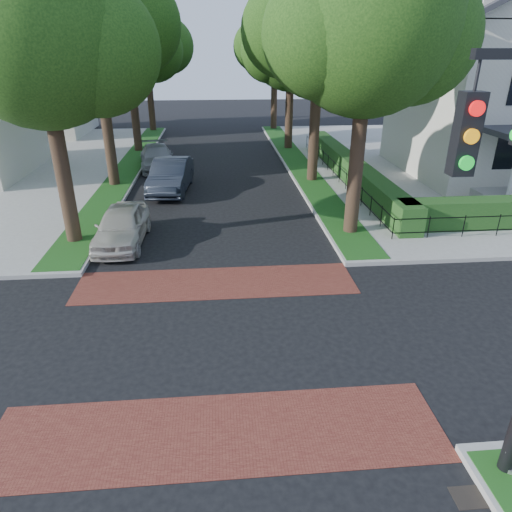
# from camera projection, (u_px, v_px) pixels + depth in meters

# --- Properties ---
(ground) EXTENTS (120.00, 120.00, 0.00)m
(ground) POSITION_uv_depth(u_px,v_px,m) (217.00, 340.00, 12.00)
(ground) COLOR black
(ground) RESTS_ON ground
(sidewalk_ne) EXTENTS (30.00, 30.00, 0.15)m
(sidewalk_ne) POSITION_uv_depth(u_px,v_px,m) (505.00, 160.00, 30.69)
(sidewalk_ne) COLOR gray
(sidewalk_ne) RESTS_ON ground
(crosswalk_far) EXTENTS (9.00, 2.20, 0.01)m
(crosswalk_far) POSITION_uv_depth(u_px,v_px,m) (217.00, 283.00, 14.89)
(crosswalk_far) COLOR maroon
(crosswalk_far) RESTS_ON ground
(crosswalk_near) EXTENTS (9.00, 2.20, 0.01)m
(crosswalk_near) POSITION_uv_depth(u_px,v_px,m) (219.00, 433.00, 9.10)
(crosswalk_near) COLOR maroon
(crosswalk_near) RESTS_ON ground
(storm_drain) EXTENTS (0.65, 0.45, 0.01)m
(storm_drain) POSITION_uv_depth(u_px,v_px,m) (471.00, 497.00, 7.81)
(storm_drain) COLOR black
(storm_drain) RESTS_ON ground
(grass_strip_ne) EXTENTS (1.60, 29.80, 0.02)m
(grass_strip_ne) POSITION_uv_depth(u_px,v_px,m) (298.00, 163.00, 29.64)
(grass_strip_ne) COLOR #1A4D16
(grass_strip_ne) RESTS_ON sidewalk_ne
(grass_strip_nw) EXTENTS (1.60, 29.80, 0.02)m
(grass_strip_nw) POSITION_uv_depth(u_px,v_px,m) (129.00, 166.00, 28.80)
(grass_strip_nw) COLOR #1A4D16
(grass_strip_nw) RESTS_ON sidewalk_nw
(tree_right_near) EXTENTS (7.75, 6.67, 10.66)m
(tree_right_near) POSITION_uv_depth(u_px,v_px,m) (370.00, 28.00, 15.80)
(tree_right_near) COLOR black
(tree_right_near) RESTS_ON sidewalk_ne
(tree_right_mid) EXTENTS (8.25, 7.09, 11.22)m
(tree_right_mid) POSITION_uv_depth(u_px,v_px,m) (321.00, 26.00, 22.90)
(tree_right_mid) COLOR black
(tree_right_mid) RESTS_ON sidewalk_ne
(tree_right_far) EXTENTS (7.25, 6.23, 9.74)m
(tree_right_far) POSITION_uv_depth(u_px,v_px,m) (292.00, 49.00, 31.48)
(tree_right_far) COLOR black
(tree_right_far) RESTS_ON sidewalk_ne
(tree_right_back) EXTENTS (7.50, 6.45, 10.20)m
(tree_right_back) POSITION_uv_depth(u_px,v_px,m) (276.00, 44.00, 39.48)
(tree_right_back) COLOR black
(tree_right_back) RESTS_ON sidewalk_ne
(tree_left_near) EXTENTS (7.50, 6.45, 10.20)m
(tree_left_near) POSITION_uv_depth(u_px,v_px,m) (44.00, 39.00, 15.09)
(tree_left_near) COLOR black
(tree_left_near) RESTS_ON sidewalk_nw
(tree_left_mid) EXTENTS (8.00, 6.88, 11.48)m
(tree_left_mid) POSITION_uv_depth(u_px,v_px,m) (96.00, 16.00, 21.89)
(tree_left_mid) COLOR black
(tree_left_mid) RESTS_ON sidewalk_nw
(tree_left_far) EXTENTS (7.00, 6.02, 9.86)m
(tree_left_far) POSITION_uv_depth(u_px,v_px,m) (130.00, 45.00, 30.52)
(tree_left_far) COLOR black
(tree_left_far) RESTS_ON sidewalk_nw
(tree_left_back) EXTENTS (7.75, 6.66, 10.44)m
(tree_left_back) POSITION_uv_depth(u_px,v_px,m) (147.00, 42.00, 38.57)
(tree_left_back) COLOR black
(tree_left_back) RESTS_ON sidewalk_nw
(hedge_main_road) EXTENTS (1.00, 18.00, 1.20)m
(hedge_main_road) POSITION_uv_depth(u_px,v_px,m) (350.00, 168.00, 25.86)
(hedge_main_road) COLOR #184417
(hedge_main_road) RESTS_ON sidewalk_ne
(fence_main_road) EXTENTS (0.06, 18.00, 0.90)m
(fence_main_road) POSITION_uv_depth(u_px,v_px,m) (336.00, 171.00, 25.86)
(fence_main_road) COLOR black
(fence_main_road) RESTS_ON sidewalk_ne
(house_left_far) EXTENTS (10.00, 9.00, 10.14)m
(house_left_far) POSITION_uv_depth(u_px,v_px,m) (24.00, 73.00, 37.65)
(house_left_far) COLOR beige
(house_left_far) RESTS_ON sidewalk_nw
(parked_car_front) EXTENTS (1.83, 4.37, 1.48)m
(parked_car_front) POSITION_uv_depth(u_px,v_px,m) (122.00, 226.00, 17.60)
(parked_car_front) COLOR beige
(parked_car_front) RESTS_ON ground
(parked_car_middle) EXTENTS (2.20, 5.23, 1.68)m
(parked_car_middle) POSITION_uv_depth(u_px,v_px,m) (171.00, 175.00, 24.05)
(parked_car_middle) COLOR #1D222C
(parked_car_middle) RESTS_ON ground
(parked_car_rear) EXTENTS (2.69, 5.13, 1.42)m
(parked_car_rear) POSITION_uv_depth(u_px,v_px,m) (157.00, 157.00, 28.62)
(parked_car_rear) COLOR gray
(parked_car_rear) RESTS_ON ground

